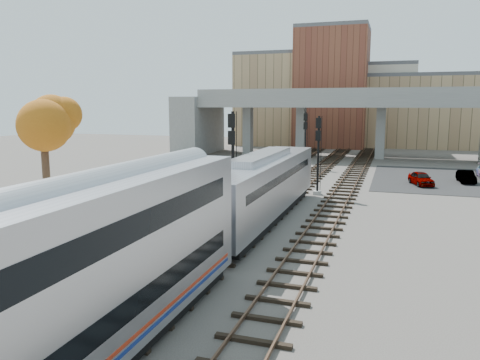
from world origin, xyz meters
The scene contains 14 objects.
ground centered at (0.00, 0.00, 0.00)m, with size 160.00×160.00×0.00m, color #47423D.
platform centered at (-7.25, 0.00, 0.17)m, with size 4.50×60.00×0.35m, color #9E9E99.
yellow_strip centered at (-5.35, 0.00, 0.35)m, with size 0.70×60.00×0.01m, color yellow.
tracks centered at (0.93, 12.50, 0.08)m, with size 10.70×95.00×0.25m.
overpass centered at (4.92, 45.00, 5.81)m, with size 54.00×12.00×9.50m.
buildings_far centered at (1.26, 66.57, 7.88)m, with size 43.00×21.00×20.60m.
parking_lot centered at (14.00, 28.00, 0.02)m, with size 14.00×18.00×0.04m, color black.
locomotive centered at (1.00, 6.33, 2.28)m, with size 3.02×19.05×4.10m.
signal_mast_near centered at (-1.10, 6.71, 3.42)m, with size 0.60×0.64×6.94m.
signal_mast_mid centered at (3.00, 16.21, 3.09)m, with size 0.60×0.64×6.46m.
signal_mast_far centered at (-1.10, 32.79, 3.12)m, with size 0.60×0.64×6.51m.
tree centered at (-10.31, 0.13, 6.78)m, with size 3.60×3.60×9.14m.
car_a centered at (11.38, 23.64, 0.66)m, with size 1.47×3.65×1.24m, color #99999E.
car_b centered at (15.51, 26.44, 0.62)m, with size 1.22×3.51×1.16m, color #99999E.
Camera 1 is at (8.88, -21.90, 7.35)m, focal length 35.00 mm.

